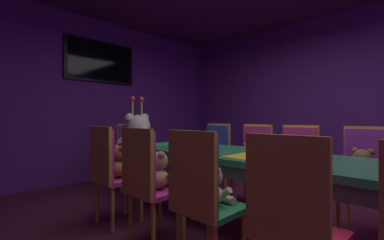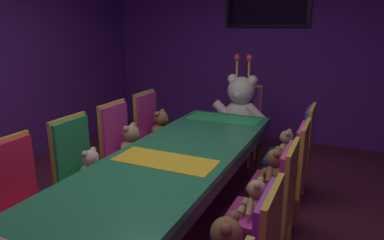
% 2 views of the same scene
% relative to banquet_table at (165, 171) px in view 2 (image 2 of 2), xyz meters
% --- Properties ---
extents(wall_back, '(5.20, 0.12, 2.80)m').
position_rel_banquet_table_xyz_m(wall_back, '(0.00, 3.20, 0.74)').
color(wall_back, '#59267F').
rests_on(wall_back, ground_plane).
extents(banquet_table, '(0.90, 3.12, 0.75)m').
position_rel_banquet_table_xyz_m(banquet_table, '(0.00, 0.00, 0.00)').
color(banquet_table, '#26724C').
rests_on(banquet_table, ground_plane).
extents(chair_left_1, '(0.42, 0.41, 0.98)m').
position_rel_banquet_table_xyz_m(chair_left_1, '(-0.81, -0.63, -0.06)').
color(chair_left_1, red).
rests_on(chair_left_1, ground_plane).
extents(chair_left_2, '(0.42, 0.41, 0.98)m').
position_rel_banquet_table_xyz_m(chair_left_2, '(-0.83, -0.02, -0.06)').
color(chair_left_2, '#268C4C').
rests_on(chair_left_2, ground_plane).
extents(teddy_left_2, '(0.22, 0.29, 0.27)m').
position_rel_banquet_table_xyz_m(teddy_left_2, '(-0.69, -0.02, -0.08)').
color(teddy_left_2, beige).
rests_on(teddy_left_2, chair_left_2).
extents(chair_left_3, '(0.42, 0.41, 0.98)m').
position_rel_banquet_table_xyz_m(chair_left_3, '(-0.84, 0.58, -0.06)').
color(chair_left_3, '#CC338C').
rests_on(chair_left_3, ground_plane).
extents(teddy_left_3, '(0.27, 0.35, 0.33)m').
position_rel_banquet_table_xyz_m(teddy_left_3, '(-0.69, 0.58, -0.06)').
color(teddy_left_3, tan).
rests_on(teddy_left_3, chair_left_3).
extents(chair_left_4, '(0.42, 0.41, 0.98)m').
position_rel_banquet_table_xyz_m(chair_left_4, '(-0.85, 1.20, -0.06)').
color(chair_left_4, '#CC338C').
rests_on(chair_left_4, ground_plane).
extents(teddy_left_4, '(0.27, 0.35, 0.33)m').
position_rel_banquet_table_xyz_m(teddy_left_4, '(-0.70, 1.20, -0.06)').
color(teddy_left_4, olive).
rests_on(teddy_left_4, chair_left_4).
extents(chair_right_2, '(0.42, 0.41, 0.98)m').
position_rel_banquet_table_xyz_m(chair_right_2, '(0.83, 0.02, -0.06)').
color(chair_right_2, '#CC338C').
rests_on(chair_right_2, ground_plane).
extents(teddy_right_2, '(0.21, 0.27, 0.26)m').
position_rel_banquet_table_xyz_m(teddy_right_2, '(0.69, 0.02, -0.09)').
color(teddy_right_2, tan).
rests_on(teddy_right_2, chair_right_2).
extents(chair_right_3, '(0.42, 0.41, 0.98)m').
position_rel_banquet_table_xyz_m(chair_right_3, '(0.84, 0.58, -0.06)').
color(chair_right_3, '#CC338C').
rests_on(chair_right_3, ground_plane).
extents(teddy_right_3, '(0.24, 0.31, 0.29)m').
position_rel_banquet_table_xyz_m(teddy_right_3, '(0.70, 0.58, -0.07)').
color(teddy_right_3, brown).
rests_on(teddy_right_3, chair_right_3).
extents(chair_right_4, '(0.42, 0.41, 0.98)m').
position_rel_banquet_table_xyz_m(chair_right_4, '(0.83, 1.22, -0.06)').
color(chair_right_4, '#2D47B2').
rests_on(chair_right_4, ground_plane).
extents(teddy_right_4, '(0.22, 0.29, 0.27)m').
position_rel_banquet_table_xyz_m(teddy_right_4, '(0.68, 1.22, -0.08)').
color(teddy_right_4, tan).
rests_on(teddy_right_4, chair_right_4).
extents(throne_chair, '(0.41, 0.42, 0.98)m').
position_rel_banquet_table_xyz_m(throne_chair, '(0.00, 2.10, -0.06)').
color(throne_chair, purple).
rests_on(throne_chair, ground_plane).
extents(king_teddy_bear, '(0.72, 0.55, 0.92)m').
position_rel_banquet_table_xyz_m(king_teddy_bear, '(0.00, 1.93, 0.10)').
color(king_teddy_bear, silver).
rests_on(king_teddy_bear, throne_chair).
extents(wall_tv, '(1.23, 0.06, 0.71)m').
position_rel_banquet_table_xyz_m(wall_tv, '(0.00, 3.11, 1.39)').
color(wall_tv, black).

